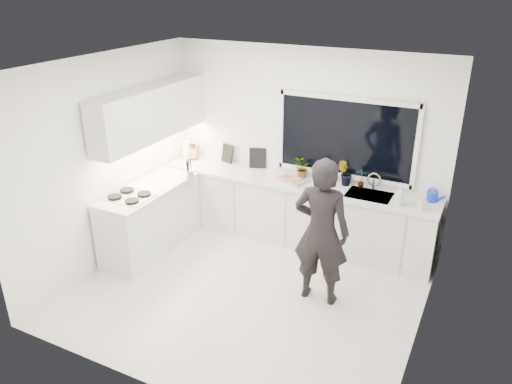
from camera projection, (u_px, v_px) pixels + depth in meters
The scene contains 25 objects.
floor at pixel (246, 292), 6.09m from camera, with size 4.00×3.50×0.02m, color beige.
wall_back at pixel (304, 145), 6.99m from camera, with size 4.00×0.02×2.70m, color white.
wall_left at pixel (106, 162), 6.37m from camera, with size 0.02×3.50×2.70m, color white.
wall_right at pixel (433, 227), 4.72m from camera, with size 0.02×3.50×2.70m, color white.
ceiling at pixel (244, 65), 5.00m from camera, with size 4.00×3.50×0.02m, color white.
window at pixel (345, 138), 6.63m from camera, with size 1.80×0.02×1.00m, color black.
base_cabinets_back at pixel (293, 212), 7.10m from camera, with size 3.92×0.58×0.88m, color white.
base_cabinets_left at pixel (151, 220), 6.88m from camera, with size 0.58×1.60×0.88m, color white.
countertop_back at pixel (294, 183), 6.91m from camera, with size 3.94×0.62×0.04m, color silver.
countertop_left at pixel (148, 189), 6.70m from camera, with size 0.62×1.60×0.04m, color silver.
upper_cabinets at pixel (151, 113), 6.65m from camera, with size 0.34×2.10×0.70m, color white.
sink at pixel (369, 198), 6.50m from camera, with size 0.58×0.42×0.14m, color silver.
faucet at pixel (374, 182), 6.60m from camera, with size 0.03×0.03×0.22m, color silver.
stovetop at pixel (129, 196), 6.41m from camera, with size 0.56×0.48×0.03m, color black.
person at pixel (321, 232), 5.62m from camera, with size 0.65×0.42×1.77m, color black.
pizza_tray at pixel (292, 180), 6.89m from camera, with size 0.42×0.31×0.03m, color silver.
pizza at pixel (292, 179), 6.88m from camera, with size 0.39×0.28×0.01m, color red.
watering_can at pixel (432, 196), 6.27m from camera, with size 0.14×0.14×0.13m, color #1434C0.
paper_towel_roll at pixel (186, 151), 7.70m from camera, with size 0.11×0.11×0.26m, color white.
knife_block at pixel (194, 152), 7.69m from camera, with size 0.13×0.10×0.22m, color olive.
utensil_crock at pixel (189, 176), 6.87m from camera, with size 0.13×0.13×0.16m, color silver.
picture_frame_large at pixel (227, 153), 7.54m from camera, with size 0.22×0.02×0.28m, color black.
picture_frame_small at pixel (258, 158), 7.32m from camera, with size 0.25×0.02×0.30m, color black.
herb_plants at pixel (325, 171), 6.82m from camera, with size 1.08×0.26×0.34m.
soap_bottles at pixel (406, 197), 6.10m from camera, with size 0.39×0.12×0.27m.
Camera 1 is at (2.38, -4.50, 3.55)m, focal length 35.00 mm.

